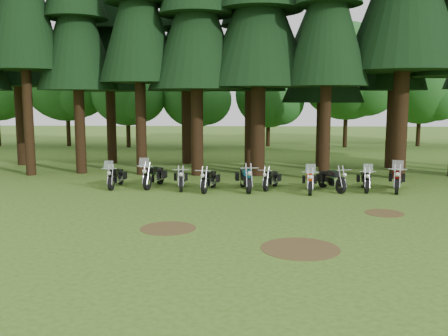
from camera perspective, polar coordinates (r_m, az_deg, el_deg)
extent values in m
plane|color=#3D691B|center=(17.93, 4.19, -5.38)|extent=(120.00, 120.00, 0.00)
cylinder|color=#301E10|center=(28.95, -21.48, 5.90)|extent=(0.52, 0.52, 6.77)
cylinder|color=#301E10|center=(28.84, -16.16, 4.89)|extent=(0.58, 0.58, 5.53)
cone|color=black|center=(29.08, -16.57, 15.36)|extent=(4.32, 4.32, 6.91)
cylinder|color=#301E10|center=(27.59, -9.48, 5.45)|extent=(0.58, 0.58, 5.99)
cone|color=black|center=(27.96, -9.76, 17.28)|extent=(4.32, 4.32, 7.49)
cylinder|color=#301E10|center=(27.02, -3.10, 5.05)|extent=(0.66, 0.66, 5.57)
cone|color=black|center=(27.29, -3.18, 16.30)|extent=(4.95, 4.95, 6.96)
cylinder|color=#301E10|center=(26.92, 3.89, 5.17)|extent=(0.77, 0.77, 5.70)
cone|color=black|center=(27.22, 4.00, 16.72)|extent=(5.81, 5.81, 7.12)
cylinder|color=#301E10|center=(25.80, 11.48, 4.93)|extent=(0.55, 0.55, 5.71)
cone|color=black|center=(26.11, 11.82, 17.00)|extent=(4.15, 4.15, 7.14)
cylinder|color=#301E10|center=(27.37, 19.47, 5.75)|extent=(0.80, 0.80, 6.62)
cylinder|color=#301E10|center=(33.84, -22.19, 5.30)|extent=(0.67, 0.67, 5.87)
cone|color=black|center=(34.11, -22.70, 14.76)|extent=(5.00, 5.00, 7.33)
cylinder|color=#301E10|center=(33.01, -12.76, 5.34)|extent=(0.60, 0.60, 5.53)
cone|color=black|center=(33.22, -13.05, 14.50)|extent=(4.52, 4.52, 6.91)
cylinder|color=#301E10|center=(32.11, -4.28, 5.47)|extent=(0.65, 0.65, 5.55)
cone|color=black|center=(32.34, -4.38, 14.94)|extent=(4.85, 4.85, 6.94)
cylinder|color=#301E10|center=(30.42, 2.93, 5.32)|extent=(0.58, 0.58, 5.52)
cone|color=black|center=(30.64, 3.00, 15.25)|extent=(4.35, 4.35, 6.90)
cylinder|color=#301E10|center=(31.07, 11.10, 4.47)|extent=(0.66, 0.66, 4.70)
cone|color=black|center=(31.14, 11.33, 12.76)|extent=(4.94, 4.94, 5.87)
cone|color=black|center=(31.51, 11.47, 17.79)|extent=(3.95, 3.95, 4.96)
cylinder|color=#301E10|center=(31.51, 18.53, 5.05)|extent=(0.53, 0.53, 5.56)
cone|color=black|center=(31.74, 18.96, 14.70)|extent=(3.94, 3.94, 6.95)
sphere|color=#1B5C1C|center=(46.87, -23.70, 8.70)|extent=(5.55, 5.55, 5.55)
cylinder|color=#301E10|center=(46.31, -17.36, 4.46)|extent=(0.36, 0.36, 3.29)
sphere|color=#1B5C1C|center=(46.29, -17.59, 9.89)|extent=(7.69, 7.69, 7.69)
sphere|color=#1B5C1C|center=(45.00, -16.34, 9.03)|extent=(5.49, 5.49, 5.49)
cylinder|color=#301E10|center=(43.73, -10.88, 4.17)|extent=(0.36, 0.36, 2.80)
sphere|color=#1B5C1C|center=(43.66, -11.01, 9.06)|extent=(6.53, 6.53, 6.53)
sphere|color=#1B5C1C|center=(42.67, -9.74, 8.25)|extent=(4.67, 4.67, 4.67)
cylinder|color=#301E10|center=(43.09, -3.30, 4.08)|extent=(0.36, 0.36, 2.55)
sphere|color=#1B5C1C|center=(43.00, -3.34, 8.60)|extent=(5.95, 5.95, 5.95)
sphere|color=#1B5C1C|center=(42.22, -2.04, 7.82)|extent=(4.25, 4.25, 4.25)
cylinder|color=#301E10|center=(44.07, 5.06, 4.09)|extent=(0.36, 0.36, 2.47)
sphere|color=#1B5C1C|center=(43.98, 5.11, 8.37)|extent=(5.76, 5.76, 5.76)
sphere|color=#1B5C1C|center=(43.37, 6.45, 7.60)|extent=(4.12, 4.12, 4.12)
cylinder|color=#301E10|center=(44.27, 13.69, 4.60)|extent=(0.36, 0.36, 3.52)
sphere|color=#1B5C1C|center=(44.28, 13.89, 10.67)|extent=(8.21, 8.21, 8.21)
sphere|color=#1B5C1C|center=(43.61, 15.94, 9.57)|extent=(5.87, 5.87, 5.87)
cylinder|color=#301E10|center=(47.19, 21.33, 4.12)|extent=(0.36, 0.36, 2.94)
sphere|color=#1B5C1C|center=(47.14, 21.57, 8.87)|extent=(6.86, 6.86, 6.86)
sphere|color=#1B5C1C|center=(46.77, 23.21, 7.96)|extent=(4.90, 4.90, 4.90)
cylinder|color=#4C3D1E|center=(16.18, -6.39, -6.85)|extent=(1.80, 1.80, 0.01)
cylinder|color=#4C3D1E|center=(19.07, 17.85, -4.93)|extent=(1.40, 1.40, 0.01)
cylinder|color=#4C3D1E|center=(14.13, 8.71, -9.07)|extent=(2.20, 2.20, 0.01)
cylinder|color=black|center=(23.19, -12.77, -1.71)|extent=(0.16, 0.65, 0.65)
cylinder|color=black|center=(24.63, -11.73, -1.13)|extent=(0.16, 0.65, 0.65)
cube|color=silver|center=(23.94, -12.21, -1.19)|extent=(0.30, 0.70, 0.33)
cube|color=black|center=(23.67, -12.39, -0.43)|extent=(0.31, 0.55, 0.24)
cube|color=black|center=(24.10, -12.08, -0.36)|extent=(0.31, 0.55, 0.12)
cube|color=silver|center=(22.78, -13.06, 0.33)|extent=(0.42, 0.14, 0.39)
cylinder|color=black|center=(22.95, -8.77, -1.64)|extent=(0.28, 0.72, 0.71)
cylinder|color=black|center=(24.47, -7.30, -1.02)|extent=(0.28, 0.72, 0.71)
cube|color=silver|center=(23.74, -7.97, -1.07)|extent=(0.44, 0.79, 0.36)
cube|color=black|center=(23.46, -8.21, -0.23)|extent=(0.43, 0.64, 0.26)
cube|color=black|center=(23.92, -7.77, -0.17)|extent=(0.43, 0.64, 0.13)
cube|color=silver|center=(22.52, -9.13, 0.63)|extent=(0.47, 0.22, 0.42)
cylinder|color=black|center=(22.30, -4.94, -1.92)|extent=(0.22, 0.66, 0.65)
cylinder|color=black|center=(23.80, -4.96, -1.31)|extent=(0.22, 0.66, 0.65)
cube|color=silver|center=(23.08, -4.95, -1.37)|extent=(0.37, 0.72, 0.33)
cube|color=black|center=(22.81, -4.96, -0.58)|extent=(0.37, 0.57, 0.24)
cube|color=black|center=(23.26, -4.97, -0.52)|extent=(0.37, 0.57, 0.12)
cylinder|color=black|center=(21.83, -2.25, -2.10)|extent=(0.26, 0.67, 0.66)
cylinder|color=black|center=(23.30, -1.23, -1.46)|extent=(0.26, 0.67, 0.66)
cube|color=silver|center=(22.59, -1.69, -1.53)|extent=(0.40, 0.74, 0.34)
cube|color=black|center=(22.32, -1.85, -0.71)|extent=(0.40, 0.59, 0.24)
cube|color=black|center=(22.76, -1.54, -0.64)|extent=(0.40, 0.59, 0.12)
cylinder|color=black|center=(21.81, 2.82, -2.01)|extent=(0.27, 0.75, 0.73)
cylinder|color=black|center=(23.50, 2.16, -1.29)|extent=(0.27, 0.75, 0.73)
cube|color=silver|center=(22.69, 2.46, -1.36)|extent=(0.43, 0.82, 0.38)
cube|color=#11485B|center=(22.38, 2.56, -0.45)|extent=(0.43, 0.66, 0.27)
cube|color=black|center=(22.89, 2.37, -0.38)|extent=(0.43, 0.66, 0.13)
cylinder|color=black|center=(22.44, 4.85, -1.90)|extent=(0.32, 0.62, 0.61)
cylinder|color=black|center=(23.81, 5.86, -1.36)|extent=(0.32, 0.62, 0.61)
cube|color=silver|center=(23.15, 5.41, -1.40)|extent=(0.46, 0.70, 0.32)
cube|color=black|center=(22.90, 5.27, -0.65)|extent=(0.43, 0.57, 0.22)
cube|color=black|center=(23.31, 5.56, -0.60)|extent=(0.43, 0.57, 0.11)
cylinder|color=black|center=(21.73, 9.81, -2.26)|extent=(0.20, 0.67, 0.65)
cylinder|color=black|center=(23.25, 9.73, -1.60)|extent=(0.20, 0.67, 0.65)
cube|color=silver|center=(22.52, 9.77, -1.67)|extent=(0.35, 0.72, 0.34)
cube|color=#C13B0B|center=(22.24, 9.81, -0.86)|extent=(0.35, 0.57, 0.24)
cube|color=black|center=(22.70, 9.78, -0.79)|extent=(0.35, 0.57, 0.12)
cube|color=silver|center=(21.30, 9.88, -0.06)|extent=(0.43, 0.17, 0.39)
cylinder|color=black|center=(22.42, 13.20, -2.01)|extent=(0.38, 0.68, 0.68)
cylinder|color=black|center=(23.77, 11.21, -1.40)|extent=(0.38, 0.68, 0.68)
cube|color=silver|center=(23.12, 12.12, -1.46)|extent=(0.52, 0.77, 0.35)
cube|color=black|center=(22.86, 12.44, -0.63)|extent=(0.49, 0.64, 0.25)
cube|color=black|center=(23.27, 11.85, -0.57)|extent=(0.49, 0.64, 0.12)
cylinder|color=black|center=(22.77, 15.99, -2.02)|extent=(0.21, 0.64, 0.63)
cylinder|color=black|center=(24.21, 15.62, -1.44)|extent=(0.21, 0.64, 0.63)
cube|color=silver|center=(23.52, 15.80, -1.50)|extent=(0.35, 0.69, 0.32)
cube|color=black|center=(23.26, 15.88, -0.75)|extent=(0.35, 0.55, 0.23)
cube|color=black|center=(23.69, 15.77, -0.69)|extent=(0.35, 0.55, 0.11)
cube|color=silver|center=(22.37, 16.15, -0.02)|extent=(0.41, 0.17, 0.37)
cylinder|color=black|center=(22.91, 19.14, -1.98)|extent=(0.35, 0.73, 0.71)
cylinder|color=black|center=(24.57, 19.14, -1.35)|extent=(0.35, 0.73, 0.71)
cube|color=silver|center=(23.78, 19.15, -1.40)|extent=(0.50, 0.81, 0.37)
cube|color=#560907|center=(23.47, 19.19, -0.56)|extent=(0.48, 0.66, 0.26)
cube|color=black|center=(23.97, 19.19, -0.49)|extent=(0.48, 0.66, 0.13)
cube|color=silver|center=(22.45, 19.25, 0.30)|extent=(0.47, 0.26, 0.43)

